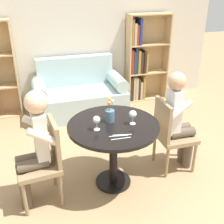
% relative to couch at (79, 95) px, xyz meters
% --- Properties ---
extents(ground_plane, '(16.00, 16.00, 0.00)m').
position_rel_couch_xyz_m(ground_plane, '(0.00, -1.96, -0.31)').
color(ground_plane, tan).
extents(back_wall, '(5.20, 0.05, 2.70)m').
position_rel_couch_xyz_m(back_wall, '(0.00, 0.43, 1.04)').
color(back_wall, beige).
rests_on(back_wall, ground_plane).
extents(round_table, '(0.97, 0.97, 0.76)m').
position_rel_couch_xyz_m(round_table, '(0.00, -1.96, 0.30)').
color(round_table, black).
rests_on(round_table, ground_plane).
extents(couch, '(1.53, 0.80, 0.92)m').
position_rel_couch_xyz_m(couch, '(0.00, 0.00, 0.00)').
color(couch, '#A8C1C1').
rests_on(couch, ground_plane).
extents(bookshelf_right, '(0.77, 0.28, 1.58)m').
position_rel_couch_xyz_m(bookshelf_right, '(1.23, 0.26, 0.41)').
color(bookshelf_right, tan).
rests_on(bookshelf_right, ground_plane).
extents(chair_left, '(0.46, 0.46, 0.90)m').
position_rel_couch_xyz_m(chair_left, '(-0.73, -1.98, 0.18)').
color(chair_left, '#937A56').
rests_on(chair_left, ground_plane).
extents(chair_right, '(0.43, 0.43, 0.90)m').
position_rel_couch_xyz_m(chair_right, '(0.73, -1.87, 0.18)').
color(chair_right, '#937A56').
rests_on(chair_right, ground_plane).
extents(person_left, '(0.44, 0.37, 1.23)m').
position_rel_couch_xyz_m(person_left, '(-0.82, -1.99, 0.36)').
color(person_left, brown).
rests_on(person_left, ground_plane).
extents(person_right, '(0.42, 0.34, 1.23)m').
position_rel_couch_xyz_m(person_right, '(0.82, -1.87, 0.34)').
color(person_right, brown).
rests_on(person_right, ground_plane).
extents(wine_glass_left, '(0.07, 0.07, 0.15)m').
position_rel_couch_xyz_m(wine_glass_left, '(-0.19, -2.01, 0.56)').
color(wine_glass_left, white).
rests_on(wine_glass_left, round_table).
extents(wine_glass_right, '(0.08, 0.08, 0.15)m').
position_rel_couch_xyz_m(wine_glass_right, '(0.19, -2.00, 0.56)').
color(wine_glass_right, white).
rests_on(wine_glass_right, round_table).
extents(flower_vase, '(0.10, 0.10, 0.27)m').
position_rel_couch_xyz_m(flower_vase, '(-0.01, -1.88, 0.53)').
color(flower_vase, slate).
rests_on(flower_vase, round_table).
extents(knife_left_setting, '(0.19, 0.04, 0.00)m').
position_rel_couch_xyz_m(knife_left_setting, '(-0.02, -2.19, 0.45)').
color(knife_left_setting, silver).
rests_on(knife_left_setting, round_table).
extents(fork_left_setting, '(0.19, 0.02, 0.00)m').
position_rel_couch_xyz_m(fork_left_setting, '(-0.02, -2.25, 0.45)').
color(fork_left_setting, silver).
rests_on(fork_left_setting, round_table).
extents(knife_right_setting, '(0.19, 0.05, 0.00)m').
position_rel_couch_xyz_m(knife_right_setting, '(0.02, -2.19, 0.45)').
color(knife_right_setting, silver).
rests_on(knife_right_setting, round_table).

